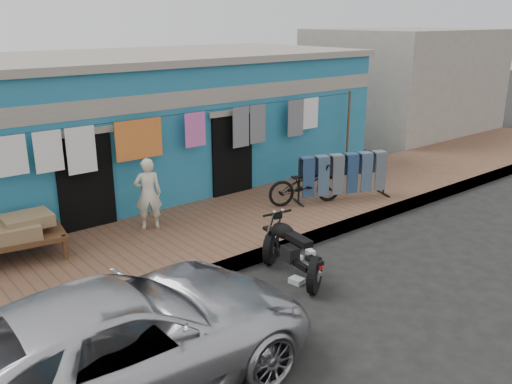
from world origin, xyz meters
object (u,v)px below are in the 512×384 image
Objects in this scene: jeans_rack at (343,176)px; charpoy at (1,242)px; car at (120,340)px; seated_person at (148,194)px; motorcycle at (292,249)px; bicycle at (305,180)px.

charpoy is at bearing 169.35° from jeans_rack.
seated_person reaches higher than car.
motorcycle is (1.06, -2.93, -0.44)m from seated_person.
bicycle reaches higher than motorcycle.
car is at bearing -157.90° from motorcycle.
motorcycle reaches higher than charpoy.
charpoy is 7.07m from jeans_rack.
car is 6.58m from bicycle.
jeans_rack is (4.27, -1.14, -0.17)m from seated_person.
seated_person is 0.83× the size of bicycle.
bicycle is 0.75× the size of jeans_rack.
seated_person is 2.70m from charpoy.
car is 2.98× the size of motorcycle.
car is 3.48× the size of seated_person.
bicycle is 0.75× the size of charpoy.
seated_person is at bearing 95.83° from bicycle.
motorcycle is (3.52, 0.93, -0.18)m from car.
car is 3.65m from motorcycle.
charpoy is (-0.22, 4.03, -0.08)m from car.
motorcycle is at bearing -39.70° from charpoy.
motorcycle is at bearing 151.85° from bicycle.
charpoy is at bearing 19.06° from seated_person.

